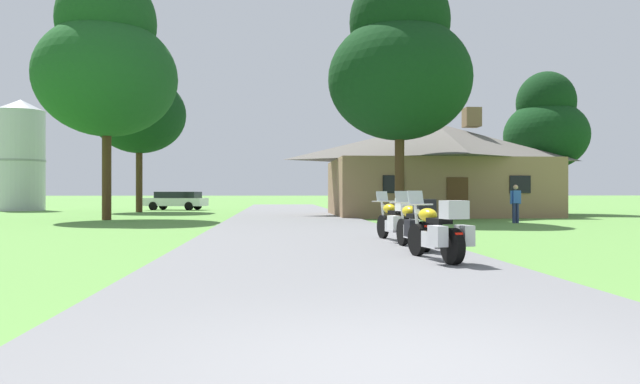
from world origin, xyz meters
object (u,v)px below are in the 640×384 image
at_px(tree_left_near, 107,61).
at_px(parked_white_suv_far_left, 177,200).
at_px(tree_by_lodge_front, 400,62).
at_px(tree_left_far, 139,103).
at_px(metal_silo_distant, 21,155).
at_px(motorcycle_yellow_nearest_to_camera, 440,231).
at_px(motorcycle_yellow_farthest_in_row, 397,220).
at_px(bystander_blue_shirt_near_lodge, 516,202).
at_px(tree_right_of_lodge, 546,126).
at_px(motorcycle_yellow_second_in_row, 416,225).

xyz_separation_m(tree_left_near, parked_white_suv_far_left, (0.63, 16.00, -6.94)).
bearing_deg(tree_by_lodge_front, tree_left_far, 136.88).
xyz_separation_m(tree_by_lodge_front, metal_silo_distant, (-24.50, 18.01, -3.20)).
height_order(tree_left_far, metal_silo_distant, tree_left_far).
relative_size(motorcycle_yellow_nearest_to_camera, tree_left_far, 0.18).
distance_m(motorcycle_yellow_farthest_in_row, metal_silo_distant, 36.71).
bearing_deg(motorcycle_yellow_nearest_to_camera, bystander_blue_shirt_near_lodge, 50.56).
bearing_deg(tree_left_near, parked_white_suv_far_left, 87.75).
relative_size(motorcycle_yellow_farthest_in_row, parked_white_suv_far_left, 0.42).
bearing_deg(tree_right_of_lodge, parked_white_suv_far_left, 157.15).
distance_m(tree_left_far, tree_right_of_lodge, 26.74).
relative_size(motorcycle_yellow_second_in_row, tree_left_far, 0.18).
height_order(bystander_blue_shirt_near_lodge, parked_white_suv_far_left, bystander_blue_shirt_near_lodge).
height_order(motorcycle_yellow_nearest_to_camera, tree_right_of_lodge, tree_right_of_lodge).
height_order(motorcycle_yellow_nearest_to_camera, motorcycle_yellow_second_in_row, same).
height_order(motorcycle_yellow_farthest_in_row, bystander_blue_shirt_near_lodge, bystander_blue_shirt_near_lodge).
height_order(motorcycle_yellow_farthest_in_row, metal_silo_distant, metal_silo_distant).
height_order(tree_by_lodge_front, tree_right_of_lodge, tree_by_lodge_front).
distance_m(tree_by_lodge_front, tree_right_of_lodge, 13.99).
relative_size(bystander_blue_shirt_near_lodge, parked_white_suv_far_left, 0.34).
height_order(motorcycle_yellow_nearest_to_camera, tree_by_lodge_front, tree_by_lodge_front).
bearing_deg(parked_white_suv_far_left, motorcycle_yellow_farthest_in_row, -146.16).
distance_m(motorcycle_yellow_nearest_to_camera, tree_by_lodge_front, 17.16).
height_order(tree_by_lodge_front, metal_silo_distant, tree_by_lodge_front).
xyz_separation_m(bystander_blue_shirt_near_lodge, parked_white_suv_far_left, (-17.95, 20.35, -0.15)).
bearing_deg(tree_left_near, tree_by_lodge_front, -10.52).
bearing_deg(motorcycle_yellow_nearest_to_camera, motorcycle_yellow_farthest_in_row, 77.02).
bearing_deg(tree_left_far, tree_right_of_lodge, -12.31).
relative_size(tree_left_near, metal_silo_distant, 1.48).
relative_size(metal_silo_distant, parked_white_suv_far_left, 1.68).
bearing_deg(motorcycle_yellow_nearest_to_camera, tree_by_lodge_front, 69.03).
bearing_deg(motorcycle_yellow_farthest_in_row, motorcycle_yellow_nearest_to_camera, -102.79).
relative_size(tree_right_of_lodge, metal_silo_distant, 1.08).
xyz_separation_m(motorcycle_yellow_farthest_in_row, tree_left_near, (-11.28, 13.80, 7.11)).
bearing_deg(motorcycle_yellow_farthest_in_row, tree_left_near, 118.41).
bearing_deg(tree_by_lodge_front, tree_left_near, 169.48).
relative_size(tree_by_lodge_front, tree_right_of_lodge, 1.32).
height_order(tree_right_of_lodge, metal_silo_distant, tree_right_of_lodge).
xyz_separation_m(motorcycle_yellow_nearest_to_camera, tree_left_far, (-12.24, 29.57, 6.84)).
xyz_separation_m(motorcycle_yellow_second_in_row, metal_silo_distant, (-21.89, 31.39, 3.51)).
distance_m(motorcycle_yellow_nearest_to_camera, tree_right_of_lodge, 28.02).
xyz_separation_m(motorcycle_yellow_second_in_row, motorcycle_yellow_farthest_in_row, (0.03, 2.16, 0.00)).
xyz_separation_m(motorcycle_yellow_farthest_in_row, tree_by_lodge_front, (2.58, 11.23, 6.71)).
bearing_deg(bystander_blue_shirt_near_lodge, tree_right_of_lodge, -136.00).
distance_m(bystander_blue_shirt_near_lodge, tree_left_far, 26.07).
relative_size(motorcycle_yellow_second_in_row, tree_left_near, 0.17).
bearing_deg(motorcycle_yellow_second_in_row, tree_left_near, 120.03).
bearing_deg(tree_left_far, parked_white_suv_far_left, 69.07).
bearing_deg(bystander_blue_shirt_near_lodge, motorcycle_yellow_second_in_row, 43.91).
xyz_separation_m(motorcycle_yellow_nearest_to_camera, tree_by_lodge_front, (2.72, 15.55, 6.71)).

